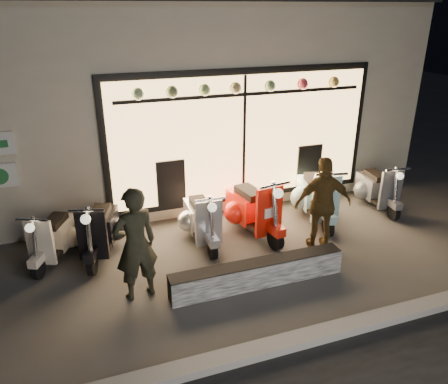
% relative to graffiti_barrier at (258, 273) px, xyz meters
% --- Properties ---
extents(ground, '(40.00, 40.00, 0.00)m').
position_rel_graffiti_barrier_xyz_m(ground, '(-0.01, 0.65, -0.20)').
color(ground, '#383533').
rests_on(ground, ground).
extents(kerb, '(40.00, 0.25, 0.12)m').
position_rel_graffiti_barrier_xyz_m(kerb, '(-0.01, -1.35, -0.14)').
color(kerb, slate).
rests_on(kerb, ground).
extents(shop_building, '(10.20, 6.23, 4.20)m').
position_rel_graffiti_barrier_xyz_m(shop_building, '(-0.01, 5.63, 1.90)').
color(shop_building, beige).
rests_on(shop_building, ground).
extents(graffiti_barrier, '(2.73, 0.28, 0.40)m').
position_rel_graffiti_barrier_xyz_m(graffiti_barrier, '(0.00, 0.00, 0.00)').
color(graffiti_barrier, black).
rests_on(graffiti_barrier, ground).
extents(scooter_silver, '(0.48, 1.43, 1.02)m').
position_rel_graffiti_barrier_xyz_m(scooter_silver, '(-0.38, 1.69, 0.21)').
color(scooter_silver, black).
rests_on(scooter_silver, ground).
extents(scooter_red, '(0.67, 1.62, 1.15)m').
position_rel_graffiti_barrier_xyz_m(scooter_red, '(0.59, 1.70, 0.26)').
color(scooter_red, black).
rests_on(scooter_red, ground).
extents(scooter_black, '(0.76, 1.47, 1.05)m').
position_rel_graffiti_barrier_xyz_m(scooter_black, '(-2.12, 1.87, 0.22)').
color(scooter_black, black).
rests_on(scooter_black, ground).
extents(scooter_cream, '(0.79, 1.30, 0.95)m').
position_rel_graffiti_barrier_xyz_m(scooter_cream, '(-2.86, 1.94, 0.18)').
color(scooter_cream, black).
rests_on(scooter_cream, ground).
extents(scooter_blue, '(0.76, 1.63, 1.16)m').
position_rel_graffiti_barrier_xyz_m(scooter_blue, '(2.03, 1.80, 0.26)').
color(scooter_blue, black).
rests_on(scooter_blue, ground).
extents(scooter_grey, '(0.56, 1.41, 1.01)m').
position_rel_graffiti_barrier_xyz_m(scooter_grey, '(3.52, 1.86, 0.20)').
color(scooter_grey, black).
rests_on(scooter_grey, ground).
extents(man, '(0.69, 0.53, 1.71)m').
position_rel_graffiti_barrier_xyz_m(man, '(-1.74, 0.33, 0.66)').
color(man, black).
rests_on(man, ground).
extents(woman, '(1.04, 0.62, 1.66)m').
position_rel_graffiti_barrier_xyz_m(woman, '(1.49, 0.68, 0.63)').
color(woman, '#533C1A').
rests_on(woman, ground).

